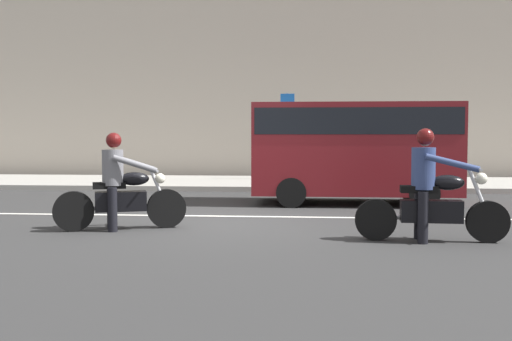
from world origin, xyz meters
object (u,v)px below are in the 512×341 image
at_px(parked_van_maroon, 354,146).
at_px(pedestrian_bystander, 368,148).
at_px(street_sign_post, 287,127).
at_px(motorcycle_with_rider_gray, 120,190).
at_px(motorcycle_with_rider_denim_blue, 431,196).

xyz_separation_m(parked_van_maroon, pedestrian_bystander, (0.76, 4.58, -0.14)).
xyz_separation_m(parked_van_maroon, street_sign_post, (-1.68, 5.51, 0.49)).
relative_size(motorcycle_with_rider_gray, parked_van_maroon, 0.46).
bearing_deg(street_sign_post, pedestrian_bystander, -20.84).
bearing_deg(street_sign_post, motorcycle_with_rider_denim_blue, -76.78).
height_order(motorcycle_with_rider_gray, motorcycle_with_rider_denim_blue, motorcycle_with_rider_denim_blue).
bearing_deg(motorcycle_with_rider_gray, pedestrian_bystander, 60.87).
xyz_separation_m(motorcycle_with_rider_denim_blue, street_sign_post, (-2.42, 10.30, 1.11)).
bearing_deg(pedestrian_bystander, motorcycle_with_rider_gray, -119.13).
relative_size(motorcycle_with_rider_gray, street_sign_post, 0.75).
xyz_separation_m(motorcycle_with_rider_gray, street_sign_post, (2.40, 9.60, 1.14)).
bearing_deg(street_sign_post, motorcycle_with_rider_gray, -104.01).
bearing_deg(motorcycle_with_rider_denim_blue, parked_van_maroon, 98.75).
relative_size(street_sign_post, pedestrian_bystander, 1.58).
bearing_deg(parked_van_maroon, pedestrian_bystander, 80.63).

